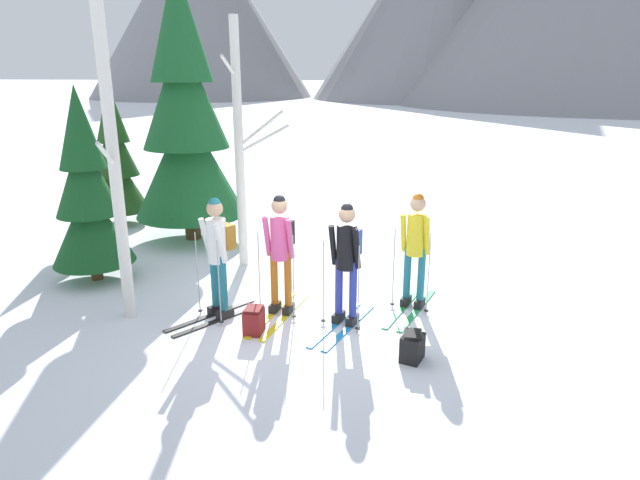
{
  "coord_description": "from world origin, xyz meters",
  "views": [
    {
      "loc": [
        1.23,
        -7.46,
        3.51
      ],
      "look_at": [
        -0.03,
        0.4,
        1.05
      ],
      "focal_mm": 30.92,
      "sensor_mm": 36.0,
      "label": 1
    }
  ],
  "objects": [
    {
      "name": "birch_tree_slender",
      "position": [
        -1.72,
        2.0,
        2.23
      ],
      "size": [
        1.05,
        0.57,
        4.4
      ],
      "color": "silver",
      "rests_on": "ground"
    },
    {
      "name": "backpack_on_snow_beside",
      "position": [
        -0.78,
        -0.73,
        0.19
      ],
      "size": [
        0.24,
        0.32,
        0.38
      ],
      "color": "maroon",
      "rests_on": "ground"
    },
    {
      "name": "birch_tree_tall",
      "position": [
        -2.75,
        -0.49,
        2.44
      ],
      "size": [
        0.39,
        0.87,
        4.87
      ],
      "color": "silver",
      "rests_on": "ground"
    },
    {
      "name": "skier_in_white",
      "position": [
        -1.42,
        -0.27,
        1.03
      ],
      "size": [
        1.17,
        1.44,
        1.81
      ],
      "color": "black",
      "rests_on": "ground"
    },
    {
      "name": "pine_tree_near",
      "position": [
        -3.32,
        3.46,
        2.54
      ],
      "size": [
        2.3,
        2.3,
        5.55
      ],
      "color": "#51381E",
      "rests_on": "ground"
    },
    {
      "name": "backpack_on_snow_front",
      "position": [
        1.39,
        -1.15,
        0.19
      ],
      "size": [
        0.33,
        0.38,
        0.38
      ],
      "color": "black",
      "rests_on": "ground"
    },
    {
      "name": "skier_in_black",
      "position": [
        0.45,
        -0.22,
        1.01
      ],
      "size": [
        0.81,
        1.65,
        1.79
      ],
      "color": "#1E84D1",
      "rests_on": "ground"
    },
    {
      "name": "pine_tree_far",
      "position": [
        -5.49,
        4.4,
        1.49
      ],
      "size": [
        1.35,
        1.35,
        3.26
      ],
      "color": "#51381E",
      "rests_on": "ground"
    },
    {
      "name": "skier_in_yellow",
      "position": [
        1.4,
        0.51,
        0.99
      ],
      "size": [
        0.81,
        1.71,
        1.79
      ],
      "color": "green",
      "rests_on": "ground"
    },
    {
      "name": "skier_in_pink",
      "position": [
        -0.55,
        -0.01,
        1.04
      ],
      "size": [
        0.62,
        1.77,
        1.82
      ],
      "color": "yellow",
      "rests_on": "ground"
    },
    {
      "name": "ground_plane",
      "position": [
        0.0,
        0.0,
        0.0
      ],
      "size": [
        400.0,
        400.0,
        0.0
      ],
      "primitive_type": "plane",
      "color": "white"
    },
    {
      "name": "pine_tree_mid",
      "position": [
        -4.06,
        0.85,
        1.51
      ],
      "size": [
        1.37,
        1.37,
        3.31
      ],
      "color": "#51381E",
      "rests_on": "ground"
    }
  ]
}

